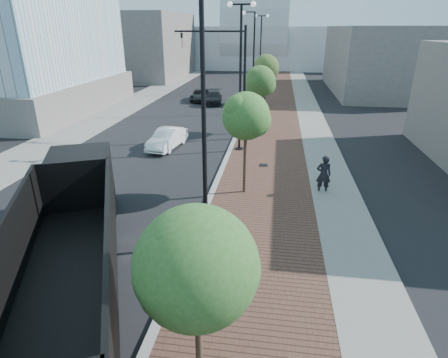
# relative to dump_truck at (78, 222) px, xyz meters

# --- Properties ---
(sidewalk) EXTENTS (7.00, 140.00, 0.12)m
(sidewalk) POSITION_rel_dump_truck_xyz_m (7.26, 31.40, -1.39)
(sidewalk) COLOR #4C2D23
(sidewalk) RESTS_ON ground
(concrete_strip) EXTENTS (2.40, 140.00, 0.13)m
(concrete_strip) POSITION_rel_dump_truck_xyz_m (9.96, 31.40, -1.39)
(concrete_strip) COLOR slate
(concrete_strip) RESTS_ON ground
(curb) EXTENTS (0.30, 140.00, 0.14)m
(curb) POSITION_rel_dump_truck_xyz_m (3.76, 31.40, -1.38)
(curb) COLOR gray
(curb) RESTS_ON ground
(west_sidewalk) EXTENTS (4.00, 140.00, 0.12)m
(west_sidewalk) POSITION_rel_dump_truck_xyz_m (-9.24, 31.40, -1.39)
(west_sidewalk) COLOR slate
(west_sidewalk) RESTS_ON ground
(dump_truck) EXTENTS (7.79, 13.19, 3.45)m
(dump_truck) POSITION_rel_dump_truck_xyz_m (0.00, 0.00, 0.00)
(dump_truck) COLOR black
(dump_truck) RESTS_ON ground
(white_sedan) EXTENTS (2.05, 4.28, 1.36)m
(white_sedan) POSITION_rel_dump_truck_xyz_m (-0.68, 13.29, -0.78)
(white_sedan) COLOR white
(white_sedan) RESTS_ON ground
(dark_car_mid) EXTENTS (2.54, 4.77, 1.28)m
(dark_car_mid) POSITION_rel_dump_truck_xyz_m (-2.01, 31.25, -0.82)
(dark_car_mid) COLOR black
(dark_car_mid) RESTS_ON ground
(dark_car_far) EXTENTS (2.35, 4.73, 1.32)m
(dark_car_far) POSITION_rel_dump_truck_xyz_m (-0.31, 29.91, -0.79)
(dark_car_far) COLOR black
(dark_car_far) RESTS_ON ground
(pedestrian) EXTENTS (0.76, 0.51, 2.02)m
(pedestrian) POSITION_rel_dump_truck_xyz_m (9.29, 7.06, -0.44)
(pedestrian) COLOR black
(pedestrian) RESTS_ON ground
(streetlight_1) EXTENTS (1.44, 0.56, 9.21)m
(streetlight_1) POSITION_rel_dump_truck_xyz_m (4.25, 1.40, 2.89)
(streetlight_1) COLOR black
(streetlight_1) RESTS_ON ground
(streetlight_2) EXTENTS (1.72, 0.56, 9.28)m
(streetlight_2) POSITION_rel_dump_truck_xyz_m (4.36, 13.40, 3.37)
(streetlight_2) COLOR black
(streetlight_2) RESTS_ON ground
(streetlight_3) EXTENTS (1.44, 0.56, 9.21)m
(streetlight_3) POSITION_rel_dump_truck_xyz_m (4.25, 25.40, 2.89)
(streetlight_3) COLOR black
(streetlight_3) RESTS_ON ground
(streetlight_4) EXTENTS (1.72, 0.56, 9.28)m
(streetlight_4) POSITION_rel_dump_truck_xyz_m (4.36, 37.40, 3.37)
(streetlight_4) COLOR black
(streetlight_4) RESTS_ON ground
(traffic_mast) EXTENTS (5.09, 0.20, 8.00)m
(traffic_mast) POSITION_rel_dump_truck_xyz_m (3.46, 16.40, 3.53)
(traffic_mast) COLOR black
(traffic_mast) RESTS_ON ground
(tree_0) EXTENTS (2.59, 2.57, 4.69)m
(tree_0) POSITION_rel_dump_truck_xyz_m (5.41, -4.57, 1.94)
(tree_0) COLOR #382619
(tree_0) RESTS_ON ground
(tree_1) EXTENTS (2.33, 2.27, 5.14)m
(tree_1) POSITION_rel_dump_truck_xyz_m (5.41, 6.43, 2.53)
(tree_1) COLOR #382619
(tree_1) RESTS_ON ground
(tree_2) EXTENTS (2.46, 2.42, 5.21)m
(tree_2) POSITION_rel_dump_truck_xyz_m (5.41, 18.43, 2.53)
(tree_2) COLOR #382619
(tree_2) RESTS_ON ground
(tree_3) EXTENTS (2.80, 2.80, 5.25)m
(tree_3) POSITION_rel_dump_truck_xyz_m (5.41, 30.43, 2.39)
(tree_3) COLOR #382619
(tree_3) RESTS_ON ground
(tower_podium) EXTENTS (19.00, 19.00, 3.00)m
(tower_podium) POSITION_rel_dump_truck_xyz_m (-20.24, 23.40, 0.05)
(tower_podium) COLOR slate
(tower_podium) RESTS_ON ground
(convention_center) EXTENTS (50.00, 30.00, 50.00)m
(convention_center) POSITION_rel_dump_truck_xyz_m (1.76, 76.40, 4.55)
(convention_center) COLOR #ACB2B6
(convention_center) RESTS_ON ground
(commercial_block_nw) EXTENTS (14.00, 20.00, 10.00)m
(commercial_block_nw) POSITION_rel_dump_truck_xyz_m (-16.24, 51.40, 3.55)
(commercial_block_nw) COLOR #5E5955
(commercial_block_nw) RESTS_ON ground
(commercial_block_ne) EXTENTS (12.00, 22.00, 8.00)m
(commercial_block_ne) POSITION_rel_dump_truck_xyz_m (19.76, 41.40, 2.55)
(commercial_block_ne) COLOR #5F5955
(commercial_block_ne) RESTS_ON ground
(utility_cover_1) EXTENTS (0.50, 0.50, 0.02)m
(utility_cover_1) POSITION_rel_dump_truck_xyz_m (6.16, -0.60, -1.32)
(utility_cover_1) COLOR black
(utility_cover_1) RESTS_ON sidewalk
(utility_cover_2) EXTENTS (0.50, 0.50, 0.02)m
(utility_cover_2) POSITION_rel_dump_truck_xyz_m (6.16, 10.40, -1.32)
(utility_cover_2) COLOR black
(utility_cover_2) RESTS_ON sidewalk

